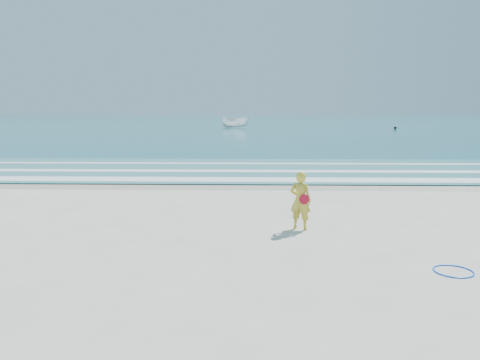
{
  "coord_description": "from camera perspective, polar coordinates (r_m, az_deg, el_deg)",
  "views": [
    {
      "loc": [
        0.74,
        -10.63,
        3.26
      ],
      "look_at": [
        0.35,
        4.0,
        1.0
      ],
      "focal_mm": 35.0,
      "sensor_mm": 36.0,
      "label": 1
    }
  ],
  "objects": [
    {
      "name": "hoop",
      "position": [
        10.48,
        24.57,
        -10.08
      ],
      "size": [
        0.83,
        0.83,
        0.03
      ],
      "primitive_type": "torus",
      "rotation": [
        0.0,
        0.0,
        -0.06
      ],
      "color": "#0E5EFF",
      "rests_on": "ground"
    },
    {
      "name": "ground",
      "position": [
        11.14,
        -2.37,
        -8.24
      ],
      "size": [
        400.0,
        400.0,
        0.0
      ],
      "primitive_type": "plane",
      "color": "silver",
      "rests_on": "ground"
    },
    {
      "name": "boat",
      "position": [
        77.05,
        -0.56,
        7.12
      ],
      "size": [
        5.53,
        3.85,
        2.0
      ],
      "primitive_type": "imported",
      "rotation": [
        0.0,
        0.0,
        1.16
      ],
      "color": "white",
      "rests_on": "ocean"
    },
    {
      "name": "buoy",
      "position": [
        76.15,
        18.4,
        6.07
      ],
      "size": [
        0.43,
        0.43,
        0.43
      ],
      "primitive_type": "sphere",
      "color": "black",
      "rests_on": "ocean"
    },
    {
      "name": "woman",
      "position": [
        12.7,
        7.38,
        -2.49
      ],
      "size": [
        0.68,
        0.57,
        1.59
      ],
      "color": "gold",
      "rests_on": "ground"
    },
    {
      "name": "shallow",
      "position": [
        24.85,
        -0.18,
        1.34
      ],
      "size": [
        400.0,
        10.0,
        0.01
      ],
      "primitive_type": "cube",
      "color": "#59B7AD",
      "rests_on": "ocean"
    },
    {
      "name": "foam_mid",
      "position": [
        24.06,
        -0.24,
        1.11
      ],
      "size": [
        400.0,
        0.9,
        0.01
      ],
      "primitive_type": "cube",
      "color": "white",
      "rests_on": "shallow"
    },
    {
      "name": "foam_far",
      "position": [
        27.33,
        -0.02,
        2.04
      ],
      "size": [
        400.0,
        0.6,
        0.01
      ],
      "primitive_type": "cube",
      "color": "white",
      "rests_on": "shallow"
    },
    {
      "name": "foam_near",
      "position": [
        21.19,
        -0.48,
        0.07
      ],
      "size": [
        400.0,
        1.4,
        0.01
      ],
      "primitive_type": "cube",
      "color": "white",
      "rests_on": "shallow"
    },
    {
      "name": "ocean",
      "position": [
        115.68,
        1.19,
        7.17
      ],
      "size": [
        400.0,
        190.0,
        0.04
      ],
      "primitive_type": "cube",
      "color": "#19727F",
      "rests_on": "ground"
    },
    {
      "name": "wet_sand",
      "position": [
        19.91,
        -0.61,
        -0.64
      ],
      "size": [
        400.0,
        2.4,
        0.0
      ],
      "primitive_type": "cube",
      "color": "#B2A893",
      "rests_on": "ground"
    }
  ]
}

